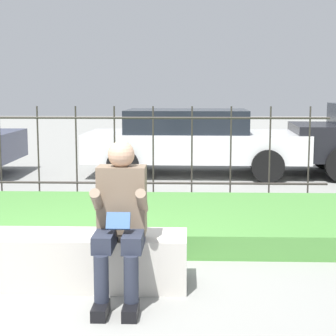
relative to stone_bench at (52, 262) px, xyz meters
The scene contains 6 objects.
ground_plane 0.21m from the stone_bench, ahead, with size 60.00×60.00×0.00m, color gray.
stone_bench is the anchor object (origin of this frame).
person_seated_reader 0.83m from the stone_bench, 25.05° to the right, with size 0.42×0.73×1.24m.
grass_berm 1.87m from the stone_bench, 87.56° to the left, with size 8.18×2.33×0.24m.
iron_fence 3.59m from the stone_bench, 88.72° to the left, with size 6.18×0.03×1.40m.
car_parked_center 6.40m from the stone_bench, 78.74° to the left, with size 4.20×2.00×1.26m.
Camera 1 is at (1.06, -4.53, 1.64)m, focal length 60.00 mm.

